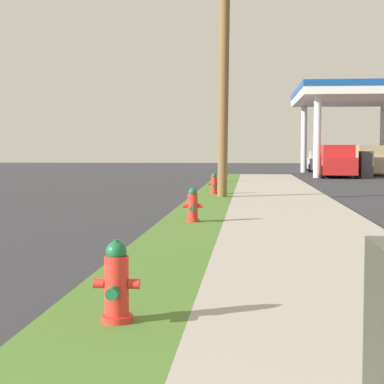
{
  "coord_description": "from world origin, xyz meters",
  "views": [
    {
      "loc": [
        1.95,
        -0.76,
        1.67
      ],
      "look_at": [
        0.71,
        12.86,
        0.76
      ],
      "focal_mm": 59.09,
      "sensor_mm": 36.0,
      "label": 1
    }
  ],
  "objects": [
    {
      "name": "truck_tan_at_forecourt",
      "position": [
        9.71,
        42.35,
        0.91
      ],
      "size": [
        2.5,
        5.54,
        1.97
      ],
      "color": "tan",
      "rests_on": "ground"
    },
    {
      "name": "utility_pole_midground",
      "position": [
        1.12,
        19.94,
        4.84
      ],
      "size": [
        0.6,
        1.37,
        9.27
      ],
      "color": "brown",
      "rests_on": "grass_verge"
    },
    {
      "name": "fire_hydrant_third",
      "position": [
        0.71,
        21.57,
        0.45
      ],
      "size": [
        0.42,
        0.37,
        0.74
      ],
      "color": "red",
      "rests_on": "grass_verge"
    },
    {
      "name": "truck_red_at_far_bay",
      "position": [
        7.26,
        38.59,
        0.91
      ],
      "size": [
        2.32,
        5.48,
        1.97
      ],
      "color": "red",
      "rests_on": "ground"
    },
    {
      "name": "fire_hydrant_fourth",
      "position": [
        0.71,
        30.49,
        0.45
      ],
      "size": [
        0.42,
        0.37,
        0.74
      ],
      "color": "red",
      "rests_on": "grass_verge"
    },
    {
      "name": "fire_hydrant_second",
      "position": [
        0.74,
        12.79,
        0.45
      ],
      "size": [
        0.42,
        0.38,
        0.74
      ],
      "color": "red",
      "rests_on": "grass_verge"
    },
    {
      "name": "fire_hydrant_nearest",
      "position": [
        0.76,
        4.78,
        0.45
      ],
      "size": [
        0.42,
        0.37,
        0.74
      ],
      "color": "red",
      "rests_on": "grass_verge"
    },
    {
      "name": "car_silver_by_near_pump",
      "position": [
        7.45,
        49.36,
        0.72
      ],
      "size": [
        2.05,
        4.55,
        1.57
      ],
      "color": "#BCBCC1",
      "rests_on": "ground"
    },
    {
      "name": "truck_black_on_apron",
      "position": [
        8.5,
        46.07,
        0.91
      ],
      "size": [
        2.31,
        5.47,
        1.97
      ],
      "color": "black",
      "rests_on": "ground"
    }
  ]
}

